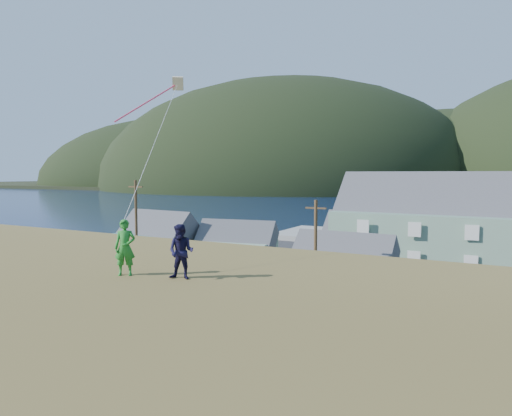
{
  "coord_description": "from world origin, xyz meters",
  "views": [
    {
      "loc": [
        12.28,
        -29.61,
        10.27
      ],
      "look_at": [
        3.12,
        -12.34,
        8.8
      ],
      "focal_mm": 32.0,
      "sensor_mm": 36.0,
      "label": 1
    }
  ],
  "objects_px": {
    "shed_palegreen_near": "(235,246)",
    "shed_white": "(342,269)",
    "shed_palegreen_far": "(368,238)",
    "wharf": "(362,237)",
    "kite_flyer_green": "(125,247)",
    "shed_teal": "(155,240)",
    "kite_flyer_navy": "(181,252)"
  },
  "relations": [
    {
      "from": "shed_palegreen_far",
      "to": "kite_flyer_green",
      "type": "height_order",
      "value": "kite_flyer_green"
    },
    {
      "from": "wharf",
      "to": "shed_palegreen_near",
      "type": "relative_size",
      "value": 2.78
    },
    {
      "from": "shed_white",
      "to": "kite_flyer_navy",
      "type": "xyz_separation_m",
      "value": [
        2.89,
        -24.96,
        5.47
      ]
    },
    {
      "from": "wharf",
      "to": "shed_palegreen_far",
      "type": "relative_size",
      "value": 2.44
    },
    {
      "from": "wharf",
      "to": "shed_palegreen_near",
      "type": "height_order",
      "value": "shed_palegreen_near"
    },
    {
      "from": "shed_palegreen_far",
      "to": "kite_flyer_navy",
      "type": "height_order",
      "value": "kite_flyer_navy"
    },
    {
      "from": "kite_flyer_green",
      "to": "kite_flyer_navy",
      "type": "distance_m",
      "value": 1.84
    },
    {
      "from": "shed_palegreen_near",
      "to": "shed_teal",
      "type": "bearing_deg",
      "value": -176.24
    },
    {
      "from": "wharf",
      "to": "shed_teal",
      "type": "bearing_deg",
      "value": -118.82
    },
    {
      "from": "shed_teal",
      "to": "shed_palegreen_far",
      "type": "bearing_deg",
      "value": 37.85
    },
    {
      "from": "shed_palegreen_near",
      "to": "kite_flyer_green",
      "type": "relative_size",
      "value": 5.49
    },
    {
      "from": "shed_palegreen_far",
      "to": "kite_flyer_navy",
      "type": "xyz_separation_m",
      "value": [
        5.14,
        -42.53,
        5.31
      ]
    },
    {
      "from": "shed_palegreen_near",
      "to": "shed_palegreen_far",
      "type": "height_order",
      "value": "shed_palegreen_far"
    },
    {
      "from": "shed_palegreen_far",
      "to": "kite_flyer_green",
      "type": "distance_m",
      "value": 43.4
    },
    {
      "from": "shed_palegreen_far",
      "to": "wharf",
      "type": "bearing_deg",
      "value": 109.22
    },
    {
      "from": "shed_white",
      "to": "kite_flyer_green",
      "type": "xyz_separation_m",
      "value": [
        1.09,
        -25.36,
        5.51
      ]
    },
    {
      "from": "shed_white",
      "to": "shed_palegreen_far",
      "type": "xyz_separation_m",
      "value": [
        -2.26,
        17.58,
        0.16
      ]
    },
    {
      "from": "shed_white",
      "to": "kite_flyer_green",
      "type": "bearing_deg",
      "value": -85.05
    },
    {
      "from": "shed_palegreen_far",
      "to": "kite_flyer_navy",
      "type": "relative_size",
      "value": 6.64
    },
    {
      "from": "kite_flyer_green",
      "to": "shed_white",
      "type": "bearing_deg",
      "value": 61.58
    },
    {
      "from": "shed_palegreen_near",
      "to": "shed_white",
      "type": "height_order",
      "value": "shed_white"
    },
    {
      "from": "shed_white",
      "to": "kite_flyer_navy",
      "type": "bearing_deg",
      "value": -80.9
    },
    {
      "from": "shed_teal",
      "to": "shed_white",
      "type": "distance_m",
      "value": 23.94
    },
    {
      "from": "shed_teal",
      "to": "shed_palegreen_near",
      "type": "relative_size",
      "value": 1.06
    },
    {
      "from": "wharf",
      "to": "shed_white",
      "type": "relative_size",
      "value": 3.06
    },
    {
      "from": "shed_palegreen_near",
      "to": "shed_white",
      "type": "xyz_separation_m",
      "value": [
        14.03,
        -6.81,
        0.16
      ]
    },
    {
      "from": "kite_flyer_navy",
      "to": "shed_white",
      "type": "bearing_deg",
      "value": 82.08
    },
    {
      "from": "shed_white",
      "to": "shed_teal",
      "type": "bearing_deg",
      "value": 171.22
    },
    {
      "from": "wharf",
      "to": "shed_palegreen_near",
      "type": "bearing_deg",
      "value": -103.84
    },
    {
      "from": "shed_palegreen_far",
      "to": "shed_teal",
      "type": "bearing_deg",
      "value": -146.53
    },
    {
      "from": "shed_teal",
      "to": "wharf",
      "type": "bearing_deg",
      "value": 67.76
    },
    {
      "from": "shed_palegreen_near",
      "to": "kite_flyer_green",
      "type": "xyz_separation_m",
      "value": [
        15.12,
        -32.17,
        5.68
      ]
    }
  ]
}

